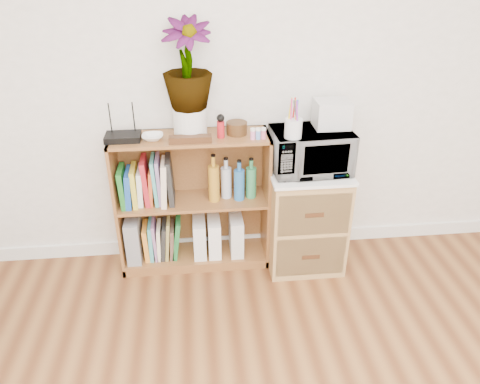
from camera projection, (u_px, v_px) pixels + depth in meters
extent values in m
cube|color=white|center=(243.00, 240.00, 3.48)|extent=(4.00, 0.02, 0.10)
cube|color=brown|center=(193.00, 203.00, 3.12)|extent=(1.00, 0.30, 0.95)
cube|color=#9E7542|center=(305.00, 218.00, 3.19)|extent=(0.50, 0.45, 0.70)
imported|color=silver|center=(310.00, 151.00, 2.94)|extent=(0.51, 0.36, 0.27)
cylinder|color=silver|center=(293.00, 128.00, 2.74)|extent=(0.10, 0.10, 0.11)
cube|color=silver|center=(332.00, 114.00, 2.89)|extent=(0.21, 0.18, 0.17)
cube|color=black|center=(123.00, 137.00, 2.83)|extent=(0.21, 0.14, 0.04)
imported|color=white|center=(153.00, 137.00, 2.84)|extent=(0.13, 0.13, 0.03)
cylinder|color=silver|center=(190.00, 122.00, 2.87)|extent=(0.21, 0.21, 0.17)
imported|color=#2E6B2A|center=(187.00, 64.00, 2.70)|extent=(0.29, 0.29, 0.52)
cube|color=#32190D|center=(190.00, 139.00, 2.80)|extent=(0.26, 0.06, 0.04)
cylinder|color=#AD151D|center=(221.00, 129.00, 2.85)|extent=(0.05, 0.05, 0.10)
cylinder|color=#3A240F|center=(237.00, 128.00, 2.91)|extent=(0.13, 0.13, 0.08)
cube|color=pink|center=(258.00, 135.00, 2.84)|extent=(0.11, 0.04, 0.06)
cube|color=gray|center=(134.00, 237.00, 3.20)|extent=(0.09, 0.25, 0.31)
cube|color=silver|center=(200.00, 237.00, 3.25)|extent=(0.08, 0.21, 0.27)
cube|color=white|center=(214.00, 236.00, 3.26)|extent=(0.08, 0.21, 0.27)
cube|color=silver|center=(236.00, 234.00, 3.27)|extent=(0.09, 0.22, 0.28)
cube|color=#1E7025|center=(123.00, 186.00, 3.01)|extent=(0.04, 0.20, 0.26)
cube|color=#1B4BA3|center=(129.00, 187.00, 3.02)|extent=(0.05, 0.20, 0.24)
cube|color=gold|center=(135.00, 185.00, 3.02)|extent=(0.03, 0.20, 0.26)
cube|color=silver|center=(141.00, 186.00, 3.02)|extent=(0.04, 0.20, 0.23)
cube|color=#B11E29|center=(146.00, 181.00, 3.01)|extent=(0.05, 0.20, 0.30)
cube|color=#C24C22|center=(151.00, 186.00, 3.03)|extent=(0.04, 0.20, 0.24)
cube|color=teal|center=(155.00, 180.00, 3.01)|extent=(0.04, 0.20, 0.31)
cube|color=#8E70A8|center=(159.00, 180.00, 3.02)|extent=(0.03, 0.20, 0.31)
cube|color=beige|center=(164.00, 181.00, 3.02)|extent=(0.05, 0.20, 0.30)
cube|color=black|center=(170.00, 180.00, 3.02)|extent=(0.04, 0.20, 0.31)
cylinder|color=#B57E21|center=(214.00, 177.00, 3.05)|extent=(0.07, 0.07, 0.32)
cylinder|color=#AEB5C5|center=(226.00, 179.00, 3.07)|extent=(0.07, 0.07, 0.27)
cylinder|color=#2565AD|center=(239.00, 179.00, 3.07)|extent=(0.07, 0.07, 0.27)
cylinder|color=#2F814E|center=(251.00, 178.00, 3.08)|extent=(0.07, 0.07, 0.27)
cylinder|color=gold|center=(263.00, 178.00, 3.09)|extent=(0.07, 0.07, 0.27)
cylinder|color=silver|center=(276.00, 175.00, 3.09)|extent=(0.07, 0.07, 0.31)
cube|color=orange|center=(147.00, 241.00, 3.23)|extent=(0.04, 0.19, 0.24)
cube|color=teal|center=(151.00, 239.00, 3.23)|extent=(0.03, 0.19, 0.26)
cube|color=#916496|center=(155.00, 238.00, 3.23)|extent=(0.03, 0.19, 0.28)
cube|color=#F6E7BF|center=(159.00, 240.00, 3.24)|extent=(0.03, 0.19, 0.24)
cube|color=black|center=(164.00, 239.00, 3.24)|extent=(0.06, 0.19, 0.25)
cube|color=olive|center=(168.00, 237.00, 3.23)|extent=(0.05, 0.19, 0.29)
cube|color=brown|center=(172.00, 240.00, 3.25)|extent=(0.04, 0.19, 0.23)
cube|color=#1C692E|center=(177.00, 236.00, 3.24)|extent=(0.07, 0.19, 0.29)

